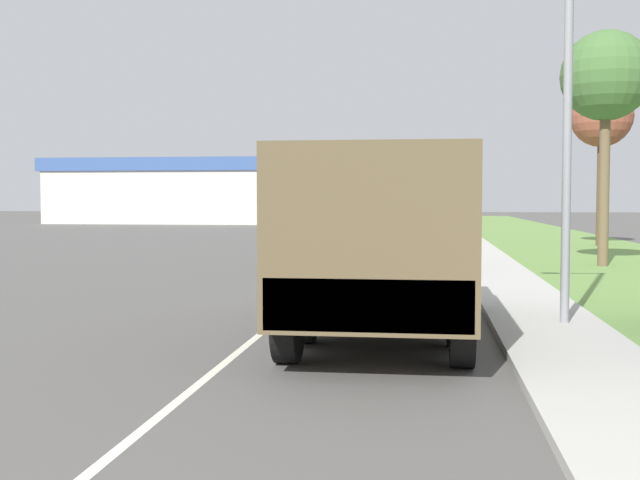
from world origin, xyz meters
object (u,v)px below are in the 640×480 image
Objects in this scene: car_second_ahead at (413,228)px; car_third_ahead at (420,219)px; military_truck at (383,234)px; car_nearest_ahead at (393,246)px; lamp_post at (557,13)px.

car_second_ahead is 0.90× the size of car_third_ahead.
military_truck is 1.63× the size of car_second_ahead.
lamp_post is (2.96, -9.78, 4.27)m from car_nearest_ahead.
car_second_ahead is at bearing 88.90° from car_nearest_ahead.
car_third_ahead is at bearing 89.05° from car_nearest_ahead.
car_third_ahead is (0.20, 14.63, 0.08)m from car_second_ahead.
military_truck is at bearing -88.48° from car_nearest_ahead.
military_truck is 4.49m from lamp_post.
car_third_ahead is at bearing 89.70° from military_truck.
car_second_ahead is at bearing 89.96° from military_truck.
military_truck is 1.56× the size of car_nearest_ahead.
car_third_ahead is (0.51, 30.56, 0.01)m from car_nearest_ahead.
car_nearest_ahead reaches higher than car_second_ahead.
military_truck reaches higher than car_nearest_ahead.
military_truck is 41.41m from car_third_ahead.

